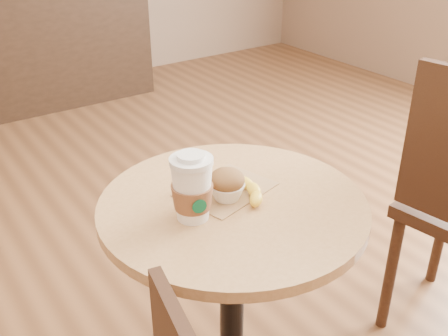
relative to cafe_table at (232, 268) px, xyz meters
name	(u,v)px	position (x,y,z in m)	size (l,w,h in m)	color
cafe_table	(232,268)	(0.00, 0.00, 0.00)	(0.70, 0.70, 0.75)	black
kraft_bag	(226,190)	(0.02, 0.06, 0.22)	(0.24, 0.18, 0.00)	#9A744A
coffee_cup	(192,190)	(-0.12, -0.01, 0.30)	(0.10, 0.11, 0.17)	white
muffin	(227,184)	(-0.01, 0.02, 0.26)	(0.09, 0.09, 0.08)	white
banana	(229,189)	(0.01, 0.03, 0.24)	(0.16, 0.22, 0.03)	yellow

